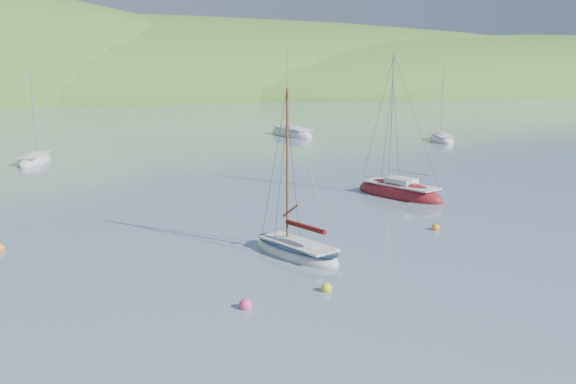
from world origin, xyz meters
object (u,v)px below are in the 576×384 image
object	(u,v)px
distant_sloop_a	(34,161)
distant_sloop_b	(292,134)
sloop_red	(399,193)
daysailer_white	(296,251)
distant_sloop_d	(442,140)

from	to	relation	value
distant_sloop_a	distant_sloop_b	bearing A→B (deg)	39.12
distant_sloop_a	sloop_red	bearing A→B (deg)	-29.36
daysailer_white	distant_sloop_a	bearing A→B (deg)	89.46
daysailer_white	distant_sloop_b	size ratio (longest dim) A/B	0.70
distant_sloop_b	distant_sloop_d	size ratio (longest dim) A/B	1.28
sloop_red	distant_sloop_a	size ratio (longest dim) A/B	1.14
sloop_red	distant_sloop_b	bearing A→B (deg)	59.72
sloop_red	daysailer_white	bearing A→B (deg)	-159.40
sloop_red	distant_sloop_a	world-z (taller)	sloop_red
sloop_red	distant_sloop_b	distance (m)	37.16
distant_sloop_a	distant_sloop_b	distance (m)	32.00
daysailer_white	distant_sloop_b	world-z (taller)	distant_sloop_b
daysailer_white	distant_sloop_d	bearing A→B (deg)	28.42
daysailer_white	sloop_red	world-z (taller)	sloop_red
daysailer_white	sloop_red	distance (m)	15.32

